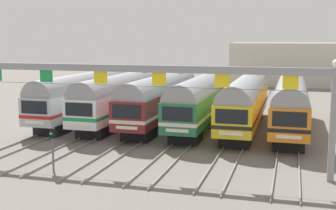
{
  "coord_description": "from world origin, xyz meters",
  "views": [
    {
      "loc": [
        9.93,
        -39.71,
        8.09
      ],
      "look_at": [
        -0.8,
        -1.67,
        2.19
      ],
      "focal_mm": 47.58,
      "sensor_mm": 36.0,
      "label": 1
    }
  ],
  "objects_px": {
    "catenary_gantry": "(129,83)",
    "yard_signal_mast": "(52,141)",
    "commuter_train_maroon": "(161,97)",
    "commuter_train_green": "(202,98)",
    "commuter_train_orange": "(291,102)",
    "commuter_train_yellow": "(245,100)",
    "commuter_train_white": "(122,95)",
    "commuter_train_stainless": "(85,94)"
  },
  "relations": [
    {
      "from": "catenary_gantry",
      "to": "yard_signal_mast",
      "type": "distance_m",
      "value": 5.9
    },
    {
      "from": "commuter_train_maroon",
      "to": "commuter_train_green",
      "type": "xyz_separation_m",
      "value": [
        3.92,
        0.0,
        0.0
      ]
    },
    {
      "from": "commuter_train_orange",
      "to": "yard_signal_mast",
      "type": "relative_size",
      "value": 6.43
    },
    {
      "from": "commuter_train_yellow",
      "to": "catenary_gantry",
      "type": "distance_m",
      "value": 14.96
    },
    {
      "from": "commuter_train_yellow",
      "to": "yard_signal_mast",
      "type": "relative_size",
      "value": 6.43
    },
    {
      "from": "commuter_train_green",
      "to": "commuter_train_orange",
      "type": "relative_size",
      "value": 1.0
    },
    {
      "from": "commuter_train_white",
      "to": "yard_signal_mast",
      "type": "bearing_deg",
      "value": -83.16
    },
    {
      "from": "commuter_train_maroon",
      "to": "yard_signal_mast",
      "type": "height_order",
      "value": "commuter_train_maroon"
    },
    {
      "from": "commuter_train_yellow",
      "to": "yard_signal_mast",
      "type": "xyz_separation_m",
      "value": [
        -9.8,
        -16.34,
        -0.72
      ]
    },
    {
      "from": "commuter_train_yellow",
      "to": "yard_signal_mast",
      "type": "bearing_deg",
      "value": -120.95
    },
    {
      "from": "commuter_train_stainless",
      "to": "catenary_gantry",
      "type": "bearing_deg",
      "value": -54.0
    },
    {
      "from": "commuter_train_yellow",
      "to": "commuter_train_orange",
      "type": "xyz_separation_m",
      "value": [
        3.92,
        0.0,
        0.0
      ]
    },
    {
      "from": "commuter_train_stainless",
      "to": "catenary_gantry",
      "type": "relative_size",
      "value": 0.73
    },
    {
      "from": "commuter_train_yellow",
      "to": "catenary_gantry",
      "type": "relative_size",
      "value": 0.73
    },
    {
      "from": "commuter_train_green",
      "to": "yard_signal_mast",
      "type": "distance_m",
      "value": 17.39
    },
    {
      "from": "commuter_train_maroon",
      "to": "yard_signal_mast",
      "type": "xyz_separation_m",
      "value": [
        -1.96,
        -16.34,
        -0.72
      ]
    },
    {
      "from": "commuter_train_stainless",
      "to": "catenary_gantry",
      "type": "height_order",
      "value": "catenary_gantry"
    },
    {
      "from": "commuter_train_maroon",
      "to": "catenary_gantry",
      "type": "xyz_separation_m",
      "value": [
        1.96,
        -13.5,
        2.64
      ]
    },
    {
      "from": "commuter_train_maroon",
      "to": "catenary_gantry",
      "type": "height_order",
      "value": "catenary_gantry"
    },
    {
      "from": "commuter_train_maroon",
      "to": "catenary_gantry",
      "type": "relative_size",
      "value": 0.73
    },
    {
      "from": "commuter_train_green",
      "to": "commuter_train_yellow",
      "type": "distance_m",
      "value": 3.92
    },
    {
      "from": "commuter_train_stainless",
      "to": "yard_signal_mast",
      "type": "xyz_separation_m",
      "value": [
        5.88,
        -16.34,
        -0.72
      ]
    },
    {
      "from": "commuter_train_orange",
      "to": "commuter_train_maroon",
      "type": "bearing_deg",
      "value": 180.0
    },
    {
      "from": "commuter_train_white",
      "to": "commuter_train_yellow",
      "type": "height_order",
      "value": "same"
    },
    {
      "from": "commuter_train_stainless",
      "to": "commuter_train_green",
      "type": "relative_size",
      "value": 1.0
    },
    {
      "from": "commuter_train_white",
      "to": "catenary_gantry",
      "type": "xyz_separation_m",
      "value": [
        5.88,
        -13.5,
        2.64
      ]
    },
    {
      "from": "commuter_train_white",
      "to": "commuter_train_green",
      "type": "xyz_separation_m",
      "value": [
        7.84,
        0.0,
        0.0
      ]
    },
    {
      "from": "commuter_train_green",
      "to": "commuter_train_orange",
      "type": "height_order",
      "value": "same"
    },
    {
      "from": "commuter_train_green",
      "to": "yard_signal_mast",
      "type": "xyz_separation_m",
      "value": [
        -5.88,
        -16.34,
        -0.72
      ]
    },
    {
      "from": "commuter_train_maroon",
      "to": "commuter_train_stainless",
      "type": "bearing_deg",
      "value": -179.97
    },
    {
      "from": "commuter_train_green",
      "to": "commuter_train_stainless",
      "type": "bearing_deg",
      "value": -179.98
    },
    {
      "from": "catenary_gantry",
      "to": "commuter_train_stainless",
      "type": "bearing_deg",
      "value": 126.0
    },
    {
      "from": "yard_signal_mast",
      "to": "commuter_train_yellow",
      "type": "bearing_deg",
      "value": 59.05
    },
    {
      "from": "commuter_train_maroon",
      "to": "commuter_train_orange",
      "type": "xyz_separation_m",
      "value": [
        11.76,
        0.0,
        0.0
      ]
    },
    {
      "from": "catenary_gantry",
      "to": "yard_signal_mast",
      "type": "bearing_deg",
      "value": -144.03
    },
    {
      "from": "commuter_train_orange",
      "to": "yard_signal_mast",
      "type": "bearing_deg",
      "value": -130.02
    },
    {
      "from": "commuter_train_white",
      "to": "commuter_train_yellow",
      "type": "relative_size",
      "value": 1.0
    },
    {
      "from": "commuter_train_yellow",
      "to": "commuter_train_orange",
      "type": "bearing_deg",
      "value": 0.0
    },
    {
      "from": "commuter_train_yellow",
      "to": "catenary_gantry",
      "type": "bearing_deg",
      "value": -113.54
    },
    {
      "from": "commuter_train_white",
      "to": "yard_signal_mast",
      "type": "xyz_separation_m",
      "value": [
        1.96,
        -16.34,
        -0.72
      ]
    },
    {
      "from": "commuter_train_orange",
      "to": "catenary_gantry",
      "type": "distance_m",
      "value": 16.89
    },
    {
      "from": "commuter_train_stainless",
      "to": "commuter_train_maroon",
      "type": "xyz_separation_m",
      "value": [
        7.84,
        0.0,
        0.0
      ]
    }
  ]
}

